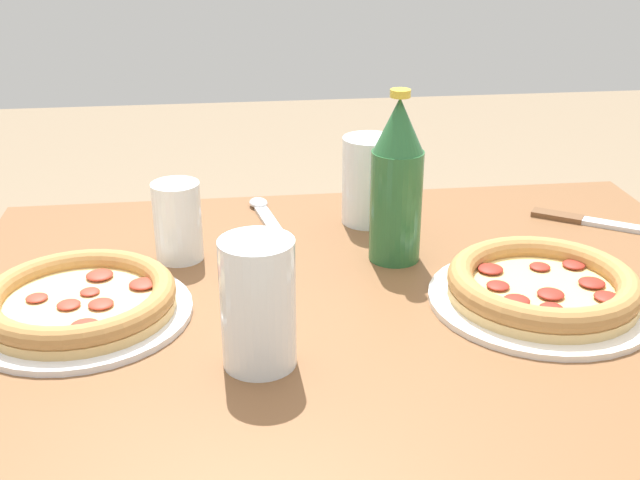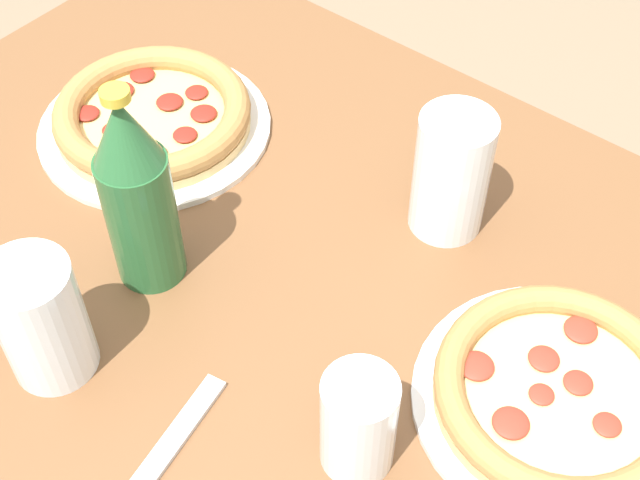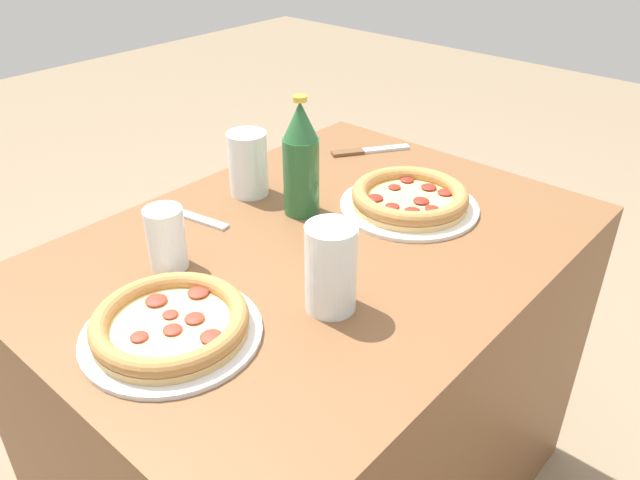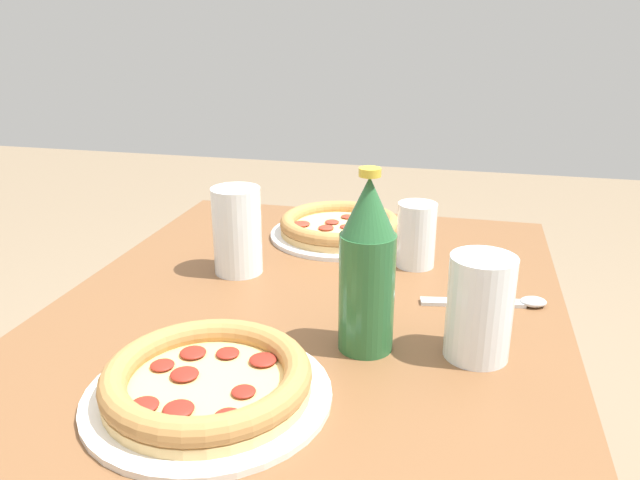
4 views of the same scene
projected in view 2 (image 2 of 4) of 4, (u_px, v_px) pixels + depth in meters
table at (279, 412)px, 1.23m from camera, size 1.03×0.75×0.72m
pizza_margherita at (559, 393)px, 0.81m from camera, size 0.27×0.27×0.04m
pizza_veggie at (153, 117)px, 1.06m from camera, size 0.28×0.28×0.05m
glass_lemonade at (358, 426)px, 0.75m from camera, size 0.07×0.07×0.11m
glass_red_wine at (451, 178)px, 0.93m from camera, size 0.08×0.08×0.14m
glass_iced_tea at (42, 322)px, 0.81m from camera, size 0.08×0.08×0.13m
beer_bottle at (137, 194)px, 0.85m from camera, size 0.07×0.07×0.24m
spoon at (143, 480)px, 0.77m from camera, size 0.06×0.19×0.01m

